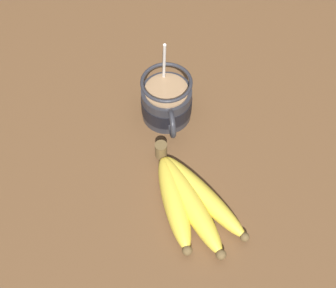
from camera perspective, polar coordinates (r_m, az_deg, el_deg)
name	(u,v)px	position (r cm, az deg, el deg)	size (l,w,h in cm)	color
table	(179,138)	(81.80, 1.38, 0.74)	(122.49, 122.49, 2.52)	brown
coffee_mug	(167,102)	(80.25, -0.17, 5.12)	(12.03, 8.77, 15.62)	#28282D
banana_bunch	(189,200)	(72.48, 2.57, -6.81)	(20.21, 12.93, 4.13)	brown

